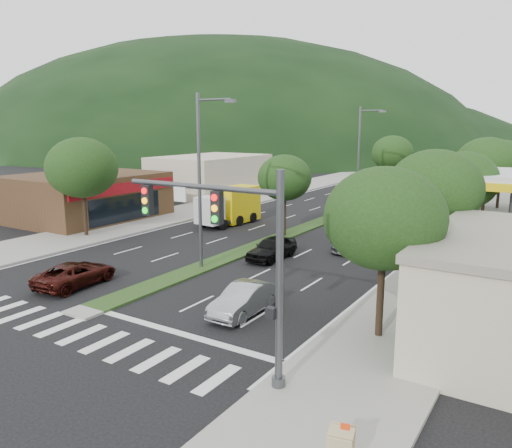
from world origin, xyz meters
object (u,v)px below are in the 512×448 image
Objects in this scene: tree_r_a at (384,218)px; car_queue_a at (272,248)px; traffic_signal at (236,242)px; motorhome at (459,191)px; tree_r_e at (502,160)px; sedan_silver at (244,299)px; tree_med_near at (285,178)px; streetlight_mid at (361,153)px; tree_med_far at (392,153)px; streetlight_near at (202,173)px; tree_l_a at (82,168)px; car_queue_d at (375,221)px; box_truck at (231,207)px; tree_r_d at (487,164)px; tree_r_c at (463,181)px; car_queue_b at (357,238)px; a_frame_sign at (341,446)px; suv_maroon at (76,274)px; tree_r_b at (435,190)px; car_queue_c at (380,209)px.

tree_r_a is 1.60× the size of car_queue_a.
traffic_signal is at bearing -118.20° from tree_r_a.
traffic_signal is 0.70× the size of motorhome.
tree_r_e reaches higher than sedan_silver.
tree_med_near is 15.05m from streetlight_mid.
tree_r_a is 31.32m from streetlight_mid.
tree_med_far is 0.69× the size of streetlight_near.
motorhome is (21.50, 26.08, -3.13)m from tree_l_a.
tree_med_far reaches higher than car_queue_d.
tree_med_near is 0.60× the size of motorhome.
box_truck is at bearing -157.50° from car_queue_d.
streetlight_near reaches higher than tree_r_d.
car_queue_b is at bearing -155.28° from tree_r_c.
a_frame_sign is at bearing -72.79° from car_queue_d.
tree_r_a is 24.43m from box_truck.
tree_med_near is 16.28m from sedan_silver.
box_truck is at bearing -116.13° from streetlight_mid.
a_frame_sign is (4.77, -40.18, -1.29)m from motorhome.
box_truck is 4.67× the size of a_frame_sign.
car_queue_d is 0.70× the size of box_truck.
suv_maroon is (-3.76, -31.00, -4.95)m from streetlight_mid.
car_queue_a is at bearing -67.79° from tree_med_near.
car_queue_a is (-9.55, 0.00, -4.33)m from tree_r_b.
streetlight_near reaches higher than car_queue_a.
tree_r_e is (0.00, 36.00, 0.07)m from tree_r_a.
tree_med_far is 5.06× the size of a_frame_sign.
tree_r_c is 18.49m from box_truck.
tree_r_e is at bearing 69.77° from streetlight_near.
streetlight_near is 14.18m from box_truck.
car_queue_d is (-7.19, -15.45, -4.27)m from tree_r_e.
a_frame_sign is at bearing -58.06° from tree_med_near.
tree_r_b reaches higher than box_truck.
tree_r_e is 14.07m from car_queue_c.
tree_r_c reaches higher than car_queue_a.
traffic_signal reaches higher than car_queue_c.
tree_r_b is at bearing -42.71° from car_queue_b.
sedan_silver is (6.07, -14.63, -3.76)m from tree_med_near.
tree_r_e is at bearing -18.43° from tree_med_far.
tree_r_d is at bearing -124.50° from suv_maroon.
tree_med_near is (-12.00, -2.00, -0.32)m from tree_r_c.
tree_r_d is at bearing 39.23° from tree_l_a.
tree_r_b is 1.34× the size of car_queue_b.
a_frame_sign reaches higher than car_queue_c.
streetlight_mid reaches higher than tree_l_a.
streetlight_mid is (-11.79, 3.00, 0.40)m from tree_r_d.
tree_r_b is 24.45m from motorhome.
tree_r_e is at bearing -127.79° from box_truck.
box_truck is at bearing -87.09° from suv_maroon.
tree_med_far is (-12.00, 32.00, -0.03)m from tree_r_b.
car_queue_c is at bearing 93.88° from a_frame_sign.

